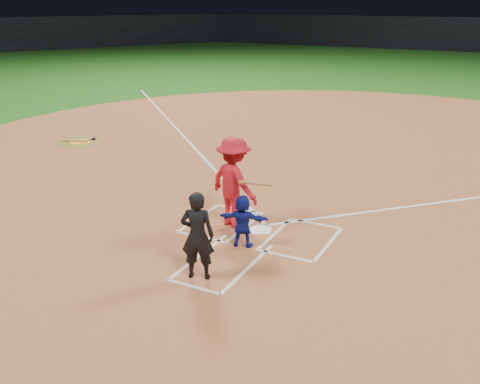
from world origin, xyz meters
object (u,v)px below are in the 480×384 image
at_px(catcher, 243,221).
at_px(batter_at_plate, 234,182).
at_px(home_plate, 260,230).
at_px(umpire, 197,236).
at_px(on_deck_circle, 81,142).

height_order(catcher, batter_at_plate, batter_at_plate).
xyz_separation_m(home_plate, batter_at_plate, (-0.66, 0.00, 1.02)).
xyz_separation_m(catcher, batter_at_plate, (-0.67, 0.89, 0.47)).
bearing_deg(batter_at_plate, umpire, -77.46).
xyz_separation_m(home_plate, catcher, (0.01, -0.88, 0.55)).
height_order(on_deck_circle, batter_at_plate, batter_at_plate).
distance_m(on_deck_circle, catcher, 10.38).
bearing_deg(catcher, on_deck_circle, -42.68).
height_order(catcher, umpire, umpire).
relative_size(umpire, batter_at_plate, 0.82).
bearing_deg(umpire, catcher, -114.19).
xyz_separation_m(umpire, batter_at_plate, (-0.54, 2.45, 0.19)).
distance_m(home_plate, on_deck_circle, 9.96).
distance_m(home_plate, catcher, 1.04).
relative_size(home_plate, batter_at_plate, 0.29).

